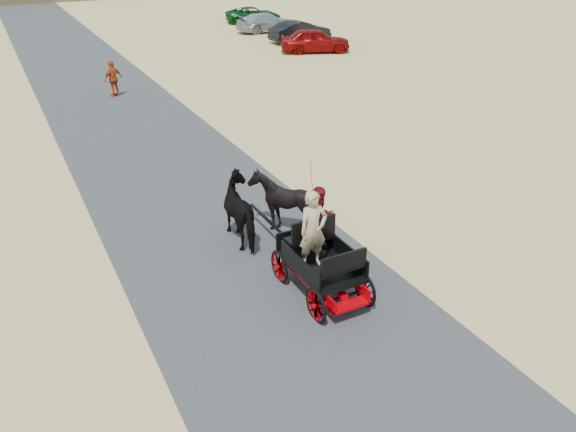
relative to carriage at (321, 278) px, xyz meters
name	(u,v)px	position (x,y,z in m)	size (l,w,h in m)	color
ground	(259,276)	(-0.99, 1.19, -0.36)	(140.00, 140.00, 0.00)	tan
road	(259,276)	(-0.99, 1.19, -0.35)	(6.00, 140.00, 0.01)	#38383A
carriage	(321,278)	(0.00, 0.00, 0.00)	(1.30, 2.40, 0.72)	black
horse_left	(244,211)	(-0.55, 3.00, 0.49)	(0.91, 2.01, 1.70)	black
horse_right	(282,202)	(0.55, 3.00, 0.49)	(1.37, 1.54, 1.70)	black
driver_man	(313,230)	(-0.20, 0.05, 1.26)	(0.66, 0.43, 1.80)	tan
passenger_woman	(320,219)	(0.30, 0.60, 1.15)	(0.77, 0.60, 1.58)	#660C0F
pedestrian	(113,79)	(-0.50, 18.89, 0.50)	(1.01, 0.42, 1.73)	#AB3713
car_a	(315,40)	(13.56, 23.68, 0.41)	(1.82, 4.52, 1.54)	maroon
car_b	(300,31)	(14.45, 27.37, 0.38)	(1.56, 4.48, 1.48)	black
car_c	(267,23)	(14.23, 32.40, 0.35)	(1.98, 4.87, 1.41)	#B2B2B7
car_d	(253,15)	(15.23, 37.15, 0.29)	(2.16, 4.70, 1.30)	#0C4C19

